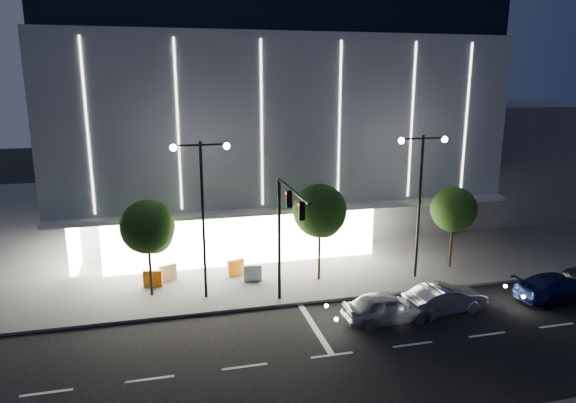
# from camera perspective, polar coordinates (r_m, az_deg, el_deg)

# --- Properties ---
(ground) EXTENTS (160.00, 160.00, 0.00)m
(ground) POSITION_cam_1_polar(r_m,az_deg,el_deg) (25.13, -0.72, -15.58)
(ground) COLOR black
(ground) RESTS_ON ground
(sidewalk_museum) EXTENTS (70.00, 40.00, 0.15)m
(sidewalk_museum) POSITION_cam_1_polar(r_m,az_deg,el_deg) (48.04, -1.42, -1.17)
(sidewalk_museum) COLOR #474747
(sidewalk_museum) RESTS_ON ground
(museum) EXTENTS (30.00, 25.80, 18.00)m
(museum) POSITION_cam_1_polar(r_m,az_deg,el_deg) (44.52, -3.59, 9.66)
(museum) COLOR #4C4C51
(museum) RESTS_ON ground
(annex_building) EXTENTS (16.00, 20.00, 10.00)m
(annex_building) POSITION_cam_1_polar(r_m,az_deg,el_deg) (55.43, 20.35, 5.15)
(annex_building) COLOR #4C4C51
(annex_building) RESTS_ON ground
(traffic_mast) EXTENTS (0.33, 5.89, 7.07)m
(traffic_mast) POSITION_cam_1_polar(r_m,az_deg,el_deg) (26.44, -0.28, -2.28)
(traffic_mast) COLOR black
(traffic_mast) RESTS_ON ground
(street_lamp_west) EXTENTS (3.16, 0.36, 9.00)m
(street_lamp_west) POSITION_cam_1_polar(r_m,az_deg,el_deg) (28.18, -9.50, 0.47)
(street_lamp_west) COLOR black
(street_lamp_west) RESTS_ON ground
(street_lamp_east) EXTENTS (3.16, 0.36, 9.00)m
(street_lamp_east) POSITION_cam_1_polar(r_m,az_deg,el_deg) (31.84, 14.50, 1.72)
(street_lamp_east) COLOR black
(street_lamp_east) RESTS_ON ground
(tree_left) EXTENTS (3.02, 3.02, 5.72)m
(tree_left) POSITION_cam_1_polar(r_m,az_deg,el_deg) (29.59, -15.27, -3.05)
(tree_left) COLOR black
(tree_left) RESTS_ON ground
(tree_mid) EXTENTS (3.25, 3.25, 6.15)m
(tree_mid) POSITION_cam_1_polar(r_m,az_deg,el_deg) (30.83, 3.58, -1.35)
(tree_mid) COLOR black
(tree_mid) RESTS_ON ground
(tree_right) EXTENTS (2.91, 2.91, 5.51)m
(tree_right) POSITION_cam_1_polar(r_m,az_deg,el_deg) (34.65, 17.93, -1.10)
(tree_right) COLOR black
(tree_right) RESTS_ON ground
(car_lead) EXTENTS (4.61, 1.92, 1.56)m
(car_lead) POSITION_cam_1_polar(r_m,az_deg,el_deg) (27.36, 10.88, -11.47)
(car_lead) COLOR #979A9E
(car_lead) RESTS_ON ground
(car_second) EXTENTS (4.73, 2.14, 1.51)m
(car_second) POSITION_cam_1_polar(r_m,az_deg,el_deg) (29.17, 17.04, -10.27)
(car_second) COLOR #B8BAC0
(car_second) RESTS_ON ground
(car_third) EXTENTS (5.31, 2.39, 1.51)m
(car_third) POSITION_cam_1_polar(r_m,az_deg,el_deg) (33.05, 27.85, -8.44)
(car_third) COLOR #151C51
(car_third) RESTS_ON ground
(barrier_a) EXTENTS (1.13, 0.45, 1.00)m
(barrier_a) POSITION_cam_1_polar(r_m,az_deg,el_deg) (31.84, -14.80, -8.29)
(barrier_a) COLOR orange
(barrier_a) RESTS_ON sidewalk_museum
(barrier_b) EXTENTS (1.12, 0.63, 1.00)m
(barrier_b) POSITION_cam_1_polar(r_m,az_deg,el_deg) (32.59, -13.22, -7.67)
(barrier_b) COLOR silver
(barrier_b) RESTS_ON sidewalk_museum
(barrier_c) EXTENTS (1.12, 0.62, 1.00)m
(barrier_c) POSITION_cam_1_polar(r_m,az_deg,el_deg) (32.72, -5.82, -7.28)
(barrier_c) COLOR orange
(barrier_c) RESTS_ON sidewalk_museum
(barrier_d) EXTENTS (1.12, 0.36, 1.00)m
(barrier_d) POSITION_cam_1_polar(r_m,az_deg,el_deg) (31.76, -3.95, -7.91)
(barrier_d) COLOR silver
(barrier_d) RESTS_ON sidewalk_museum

